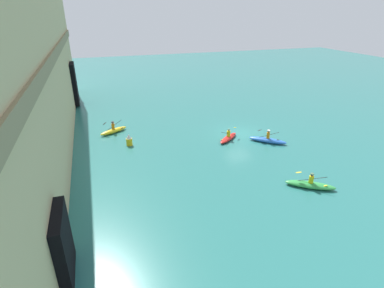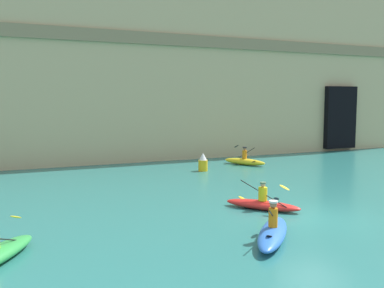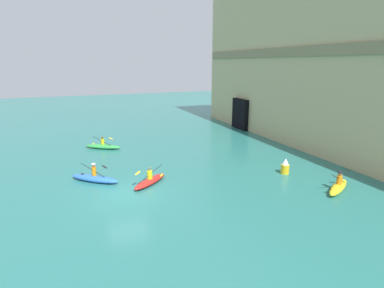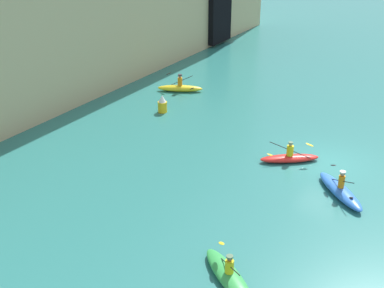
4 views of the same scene
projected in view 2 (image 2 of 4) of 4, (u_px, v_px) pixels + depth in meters
name	position (u px, v px, depth m)	size (l,w,h in m)	color
ground_plane	(312.00, 217.00, 15.82)	(120.00, 120.00, 0.00)	#28706B
cliff_bluff	(164.00, 56.00, 33.11)	(45.89, 7.19, 15.40)	tan
kayak_yellow	(245.00, 161.00, 28.55)	(2.04, 2.98, 1.30)	yellow
kayak_blue	(273.00, 232.00, 13.25)	(2.91, 3.18, 1.24)	blue
kayak_red	(263.00, 204.00, 16.94)	(2.48, 2.83, 1.11)	red
marker_buoy	(203.00, 163.00, 26.06)	(0.57, 0.57, 1.11)	yellow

